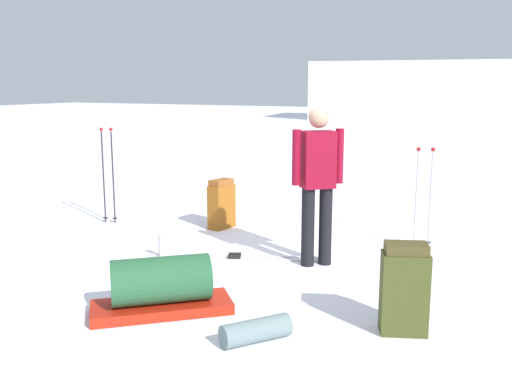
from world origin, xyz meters
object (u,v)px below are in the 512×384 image
Objects in this scene: ski_pair_near at (234,258)px; sleeping_mat_rolled at (256,331)px; backpack_large_dark at (404,289)px; ski_poles_planted_far at (108,170)px; thermos_bottle at (161,246)px; gear_sled at (161,287)px; skier_standing at (318,178)px; ski_poles_planted_near at (424,192)px; backpack_bright at (221,204)px.

sleeping_mat_rolled reaches higher than ski_pair_near.
ski_poles_planted_far is (-4.50, 1.93, 0.39)m from backpack_large_dark.
gear_sled is at bearing -55.21° from thermos_bottle.
skier_standing reaches higher than sleeping_mat_rolled.
skier_standing is 1.53m from ski_poles_planted_near.
sleeping_mat_rolled is at bearing -9.97° from gear_sled.
gear_sled is 2.17× the size of sleeping_mat_rolled.
ski_pair_near is 2.43m from backpack_large_dark.
skier_standing is 1.32m from ski_pair_near.
gear_sled is at bearing 170.03° from sleeping_mat_rolled.
gear_sled is at bearing -118.57° from ski_poles_planted_near.
gear_sled is at bearing -166.13° from backpack_large_dark.
backpack_large_dark is 1.09× the size of backpack_bright.
ski_poles_planted_near is 3.48m from gear_sled.
ski_poles_planted_far is at bearing 143.77° from sleeping_mat_rolled.
ski_poles_planted_far is 5.15× the size of thermos_bottle.
gear_sled is (0.96, -2.81, -0.10)m from backpack_bright.
ski_poles_planted_near is at bearing 96.81° from backpack_large_dark.
ski_poles_planted_far is at bearing 146.28° from thermos_bottle.
backpack_large_dark reaches higher than ski_pair_near.
sleeping_mat_rolled is at bearing -38.25° from thermos_bottle.
skier_standing is 2.11m from gear_sled.
thermos_bottle is (-0.92, 1.33, -0.09)m from gear_sled.
skier_standing is at bearing 131.83° from backpack_large_dark.
backpack_bright is 1.69m from ski_poles_planted_far.
sleeping_mat_rolled is at bearing -83.29° from skier_standing.
ski_pair_near is 2.37m from ski_poles_planted_near.
sleeping_mat_rolled is (3.53, -2.59, -0.65)m from ski_poles_planted_far.
ski_pair_near is 2.62m from ski_poles_planted_far.
backpack_bright is at bearing 13.95° from ski_poles_planted_far.
backpack_large_dark is 2.02m from gear_sled.
ski_pair_near is 2.84× the size of backpack_bright.
ski_poles_planted_near is 4.24m from ski_poles_planted_far.
skier_standing is 3.09× the size of sleeping_mat_rolled.
ski_poles_planted_far is 4.42m from sleeping_mat_rolled.
backpack_large_dark is 1.32× the size of sleeping_mat_rolled.
ski_pair_near is at bearing 21.80° from thermos_bottle.
thermos_bottle is (1.63, -1.08, -0.61)m from ski_poles_planted_far.
skier_standing is at bearing 12.33° from ski_pair_near.
sleeping_mat_rolled is at bearing -57.92° from ski_pair_near.
ski_pair_near is 7.30× the size of thermos_bottle.
backpack_bright is 3.57m from sleeping_mat_rolled.
ski_poles_planted_far is (-3.29, 0.58, -0.21)m from skier_standing.
backpack_bright is (-0.81, 1.17, 0.32)m from ski_pair_near.
thermos_bottle is at bearing 163.61° from backpack_large_dark.
backpack_large_dark is at bearing -48.17° from skier_standing.
backpack_large_dark is at bearing -38.56° from backpack_bright.
sleeping_mat_rolled is (-0.67, -3.20, -0.58)m from ski_poles_planted_near.
skier_standing is at bearing 67.87° from gear_sled.
thermos_bottle is (-1.90, 1.50, 0.04)m from sleeping_mat_rolled.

